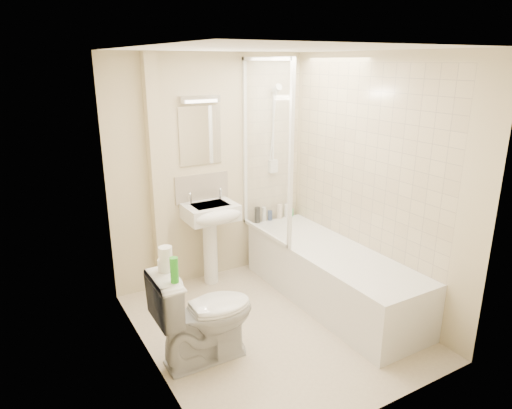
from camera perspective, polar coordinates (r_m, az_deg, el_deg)
floor at (r=4.31m, az=2.11°, el=-14.92°), size 2.50×2.50×0.00m
wall_back at (r=4.87m, az=-5.61°, el=4.25°), size 2.20×0.02×2.40m
wall_left at (r=3.37m, az=-13.69°, el=-2.26°), size 0.02×2.50×2.40m
wall_right at (r=4.47m, az=14.32°, el=2.58°), size 0.02×2.50×2.40m
ceiling at (r=3.64m, az=2.56°, el=18.90°), size 2.20×2.50×0.02m
tile_back at (r=5.16m, az=2.02°, el=7.63°), size 0.70×0.01×1.75m
tile_right at (r=4.49m, az=13.44°, el=5.66°), size 0.01×2.10×1.75m
pipe_boxing at (r=4.60m, az=-12.33°, el=3.13°), size 0.12×0.12×2.40m
splashback at (r=4.85m, az=-6.75°, el=2.10°), size 0.60×0.02×0.30m
mirror at (r=4.74m, az=-6.98°, el=8.52°), size 0.46×0.01×0.60m
strip_light at (r=4.67m, az=-7.04°, el=12.97°), size 0.42×0.07×0.07m
bathtub at (r=4.64m, az=9.36°, el=-8.57°), size 0.70×2.10×0.55m
shower_screen at (r=4.61m, az=1.23°, el=6.75°), size 0.04×0.92×1.80m
shower_fixture at (r=5.10m, az=2.28°, el=8.89°), size 0.10×0.16×0.99m
pedestal_sink at (r=4.75m, az=-5.52°, el=-2.16°), size 0.53×0.49×1.02m
bottle_black_a at (r=5.17m, az=0.17°, el=-1.32°), size 0.06×0.06×0.18m
bottle_white_a at (r=5.22m, az=1.01°, el=-1.22°), size 0.05×0.05×0.17m
bottle_blue at (r=5.27m, az=1.76°, el=-1.36°), size 0.05×0.05×0.11m
bottle_cream at (r=5.33m, az=2.96°, el=-0.86°), size 0.07×0.07×0.17m
bottle_white_b at (r=5.38m, az=3.82°, el=-0.75°), size 0.05×0.05×0.16m
bottle_green at (r=5.43m, az=4.41°, el=-0.98°), size 0.05×0.05×0.09m
toilet at (r=3.72m, az=-6.47°, el=-13.42°), size 0.47×0.80×0.81m
toilet_roll_lower at (r=3.49m, az=-11.33°, el=-7.47°), size 0.11×0.11×0.09m
toilet_roll_upper at (r=3.43m, az=-11.25°, el=-6.06°), size 0.10×0.10×0.11m
green_bottle at (r=3.29m, az=-10.18°, el=-8.07°), size 0.06×0.06×0.19m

